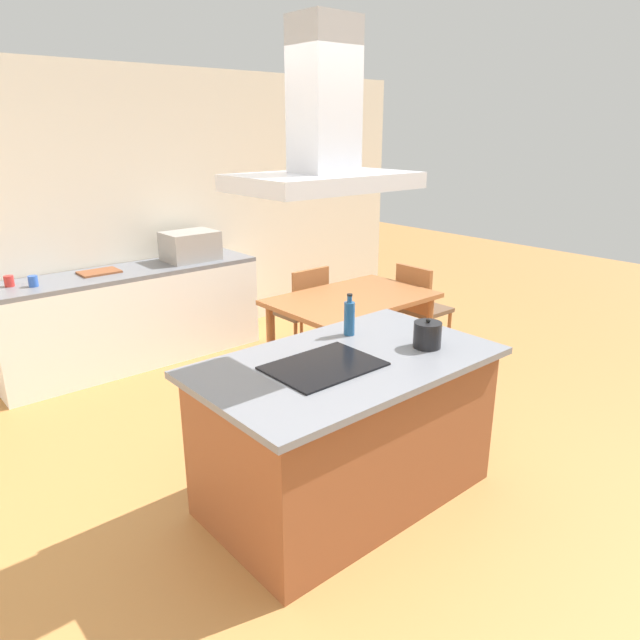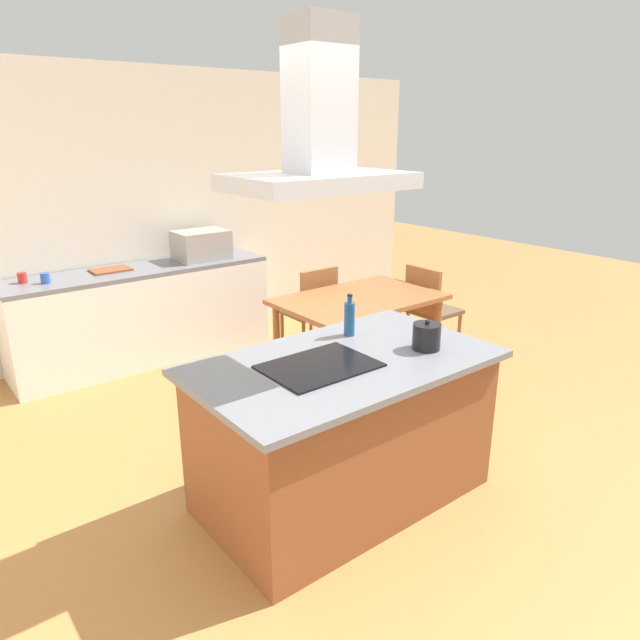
{
  "view_description": "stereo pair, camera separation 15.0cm",
  "coord_description": "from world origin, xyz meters",
  "px_view_note": "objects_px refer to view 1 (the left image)",
  "views": [
    {
      "loc": [
        -2.09,
        -2.2,
        2.14
      ],
      "look_at": [
        0.14,
        0.4,
        1.0
      ],
      "focal_mm": 32.47,
      "sensor_mm": 36.0,
      "label": 1
    },
    {
      "loc": [
        -1.98,
        -2.29,
        2.14
      ],
      "look_at": [
        0.14,
        0.4,
        1.0
      ],
      "focal_mm": 32.47,
      "sensor_mm": 36.0,
      "label": 2
    }
  ],
  "objects_px": {
    "tea_kettle": "(427,335)",
    "cooktop": "(324,366)",
    "olive_oil_bottle": "(349,318)",
    "chair_facing_back_wall": "(304,306)",
    "dining_table": "(352,306)",
    "range_hood": "(324,136)",
    "countertop_microwave": "(190,246)",
    "coffee_mug_red": "(9,281)",
    "coffee_mug_blue": "(33,281)",
    "chair_at_right_end": "(419,303)",
    "cutting_board": "(99,272)"
  },
  "relations": [
    {
      "from": "cooktop",
      "to": "range_hood",
      "type": "bearing_deg",
      "value": 0.0
    },
    {
      "from": "cooktop",
      "to": "tea_kettle",
      "type": "relative_size",
      "value": 2.76
    },
    {
      "from": "coffee_mug_red",
      "to": "coffee_mug_blue",
      "type": "distance_m",
      "value": 0.2
    },
    {
      "from": "olive_oil_bottle",
      "to": "range_hood",
      "type": "distance_m",
      "value": 1.22
    },
    {
      "from": "countertop_microwave",
      "to": "coffee_mug_blue",
      "type": "height_order",
      "value": "countertop_microwave"
    },
    {
      "from": "tea_kettle",
      "to": "range_hood",
      "type": "bearing_deg",
      "value": 165.47
    },
    {
      "from": "dining_table",
      "to": "coffee_mug_red",
      "type": "bearing_deg",
      "value": 143.73
    },
    {
      "from": "chair_at_right_end",
      "to": "chair_facing_back_wall",
      "type": "xyz_separation_m",
      "value": [
        -0.92,
        0.67,
        0.0
      ]
    },
    {
      "from": "cutting_board",
      "to": "dining_table",
      "type": "height_order",
      "value": "cutting_board"
    },
    {
      "from": "range_hood",
      "to": "olive_oil_bottle",
      "type": "bearing_deg",
      "value": 31.79
    },
    {
      "from": "olive_oil_bottle",
      "to": "coffee_mug_blue",
      "type": "relative_size",
      "value": 2.96
    },
    {
      "from": "cooktop",
      "to": "cutting_board",
      "type": "height_order",
      "value": "cutting_board"
    },
    {
      "from": "tea_kettle",
      "to": "chair_facing_back_wall",
      "type": "relative_size",
      "value": 0.24
    },
    {
      "from": "cutting_board",
      "to": "tea_kettle",
      "type": "bearing_deg",
      "value": -75.71
    },
    {
      "from": "countertop_microwave",
      "to": "dining_table",
      "type": "relative_size",
      "value": 0.36
    },
    {
      "from": "cutting_board",
      "to": "countertop_microwave",
      "type": "bearing_deg",
      "value": -3.2
    },
    {
      "from": "coffee_mug_red",
      "to": "range_hood",
      "type": "distance_m",
      "value": 3.29
    },
    {
      "from": "cooktop",
      "to": "countertop_microwave",
      "type": "relative_size",
      "value": 1.2
    },
    {
      "from": "olive_oil_bottle",
      "to": "chair_facing_back_wall",
      "type": "relative_size",
      "value": 0.3
    },
    {
      "from": "cutting_board",
      "to": "coffee_mug_red",
      "type": "bearing_deg",
      "value": 178.06
    },
    {
      "from": "cooktop",
      "to": "dining_table",
      "type": "bearing_deg",
      "value": 41.62
    },
    {
      "from": "range_hood",
      "to": "cooktop",
      "type": "bearing_deg",
      "value": 180.0
    },
    {
      "from": "olive_oil_bottle",
      "to": "dining_table",
      "type": "relative_size",
      "value": 0.19
    },
    {
      "from": "tea_kettle",
      "to": "cooktop",
      "type": "bearing_deg",
      "value": 165.47
    },
    {
      "from": "olive_oil_bottle",
      "to": "coffee_mug_red",
      "type": "distance_m",
      "value": 2.98
    },
    {
      "from": "cooktop",
      "to": "chair_facing_back_wall",
      "type": "relative_size",
      "value": 0.67
    },
    {
      "from": "tea_kettle",
      "to": "coffee_mug_red",
      "type": "height_order",
      "value": "tea_kettle"
    },
    {
      "from": "chair_at_right_end",
      "to": "range_hood",
      "type": "xyz_separation_m",
      "value": [
        -2.35,
        -1.27,
        1.59
      ]
    },
    {
      "from": "tea_kettle",
      "to": "coffee_mug_red",
      "type": "xyz_separation_m",
      "value": [
        -1.52,
        3.13,
        -0.03
      ]
    },
    {
      "from": "coffee_mug_blue",
      "to": "dining_table",
      "type": "relative_size",
      "value": 0.06
    },
    {
      "from": "coffee_mug_blue",
      "to": "chair_facing_back_wall",
      "type": "height_order",
      "value": "coffee_mug_blue"
    },
    {
      "from": "coffee_mug_red",
      "to": "chair_facing_back_wall",
      "type": "distance_m",
      "value": 2.54
    },
    {
      "from": "tea_kettle",
      "to": "olive_oil_bottle",
      "type": "relative_size",
      "value": 0.81
    },
    {
      "from": "chair_facing_back_wall",
      "to": "chair_at_right_end",
      "type": "bearing_deg",
      "value": -36.01
    },
    {
      "from": "cutting_board",
      "to": "chair_facing_back_wall",
      "type": "bearing_deg",
      "value": -32.43
    },
    {
      "from": "countertop_microwave",
      "to": "coffee_mug_red",
      "type": "height_order",
      "value": "countertop_microwave"
    },
    {
      "from": "coffee_mug_blue",
      "to": "chair_at_right_end",
      "type": "bearing_deg",
      "value": -26.87
    },
    {
      "from": "chair_at_right_end",
      "to": "olive_oil_bottle",
      "type": "bearing_deg",
      "value": -152.37
    },
    {
      "from": "olive_oil_bottle",
      "to": "chair_facing_back_wall",
      "type": "xyz_separation_m",
      "value": [
        0.97,
        1.65,
        -0.5
      ]
    },
    {
      "from": "countertop_microwave",
      "to": "coffee_mug_red",
      "type": "relative_size",
      "value": 5.56
    },
    {
      "from": "coffee_mug_red",
      "to": "tea_kettle",
      "type": "bearing_deg",
      "value": -64.06
    },
    {
      "from": "countertop_microwave",
      "to": "range_hood",
      "type": "bearing_deg",
      "value": -104.97
    },
    {
      "from": "cooktop",
      "to": "countertop_microwave",
      "type": "height_order",
      "value": "countertop_microwave"
    },
    {
      "from": "countertop_microwave",
      "to": "cooktop",
      "type": "bearing_deg",
      "value": -104.97
    },
    {
      "from": "chair_facing_back_wall",
      "to": "coffee_mug_blue",
      "type": "bearing_deg",
      "value": 157.58
    },
    {
      "from": "chair_at_right_end",
      "to": "range_hood",
      "type": "bearing_deg",
      "value": -151.53
    },
    {
      "from": "coffee_mug_blue",
      "to": "chair_at_right_end",
      "type": "relative_size",
      "value": 0.1
    },
    {
      "from": "tea_kettle",
      "to": "olive_oil_bottle",
      "type": "height_order",
      "value": "olive_oil_bottle"
    },
    {
      "from": "cooktop",
      "to": "coffee_mug_red",
      "type": "bearing_deg",
      "value": 106.15
    },
    {
      "from": "dining_table",
      "to": "range_hood",
      "type": "distance_m",
      "value": 2.4
    }
  ]
}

